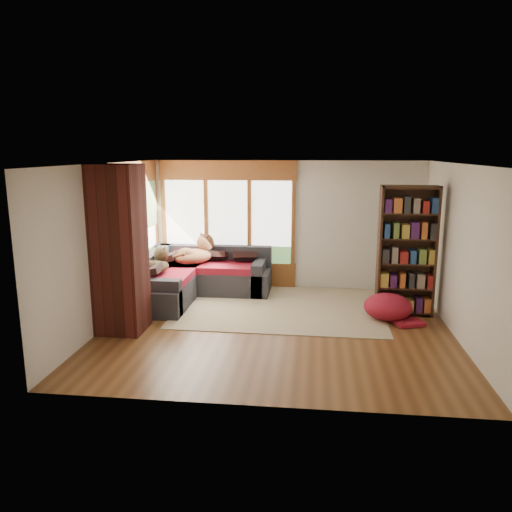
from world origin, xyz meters
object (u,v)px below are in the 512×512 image
(sectional_sofa, at_px, (184,280))
(dog_tan, at_px, (196,254))
(brick_chimney, at_px, (119,250))
(area_rug, at_px, (280,307))
(pouf, at_px, (388,306))
(bookshelf, at_px, (407,251))
(dog_brindle, at_px, (156,265))

(sectional_sofa, relative_size, dog_tan, 2.19)
(brick_chimney, distance_m, area_rug, 3.08)
(brick_chimney, bearing_deg, pouf, 13.46)
(area_rug, bearing_deg, bookshelf, -3.65)
(pouf, height_order, dog_tan, dog_tan)
(dog_tan, bearing_deg, pouf, -71.44)
(brick_chimney, height_order, dog_brindle, brick_chimney)
(brick_chimney, distance_m, dog_tan, 2.43)
(sectional_sofa, bearing_deg, dog_brindle, -112.79)
(area_rug, height_order, bookshelf, bookshelf)
(area_rug, relative_size, bookshelf, 1.63)
(sectional_sofa, bearing_deg, brick_chimney, -98.47)
(brick_chimney, relative_size, sectional_sofa, 1.18)
(area_rug, bearing_deg, dog_brindle, -178.61)
(brick_chimney, xyz_separation_m, sectional_sofa, (0.45, 2.05, -1.00))
(area_rug, bearing_deg, sectional_sofa, 162.85)
(pouf, relative_size, dog_tan, 0.80)
(sectional_sofa, bearing_deg, dog_tan, 51.16)
(area_rug, distance_m, bookshelf, 2.42)
(sectional_sofa, relative_size, bookshelf, 0.99)
(brick_chimney, distance_m, dog_brindle, 1.51)
(area_rug, relative_size, dog_tan, 3.61)
(brick_chimney, relative_size, area_rug, 0.72)
(bookshelf, bearing_deg, area_rug, 176.35)
(area_rug, distance_m, dog_brindle, 2.39)
(brick_chimney, bearing_deg, dog_brindle, 85.19)
(pouf, height_order, dog_brindle, dog_brindle)
(brick_chimney, xyz_separation_m, area_rug, (2.40, 1.45, -1.29))
(dog_tan, height_order, dog_brindle, dog_tan)
(brick_chimney, xyz_separation_m, bookshelf, (4.54, 1.31, -0.18))
(dog_tan, bearing_deg, area_rug, -77.53)
(brick_chimney, xyz_separation_m, pouf, (4.23, 1.01, -1.07))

